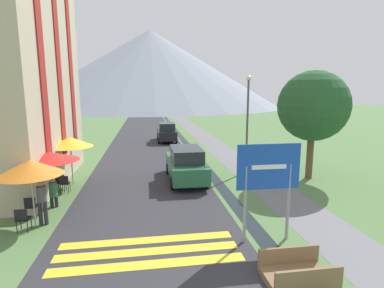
{
  "coord_description": "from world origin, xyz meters",
  "views": [
    {
      "loc": [
        -2.49,
        -4.34,
        4.71
      ],
      "look_at": [
        -0.24,
        10.0,
        2.19
      ],
      "focal_mm": 28.0,
      "sensor_mm": 36.0,
      "label": 1
    }
  ],
  "objects_px": {
    "hotel_building": "(0,57)",
    "parked_car_near": "(186,164)",
    "parked_car_far": "(167,132)",
    "cafe_chair_nearest": "(22,218)",
    "tree_by_path": "(313,106)",
    "cafe_chair_far_left": "(65,182)",
    "cafe_chair_far_right": "(61,181)",
    "cafe_umbrella_rear_yellow": "(70,142)",
    "cafe_umbrella_middle_red": "(49,157)",
    "person_seated_near": "(53,191)",
    "cafe_umbrella_front_orange": "(30,168)",
    "streetlamp": "(247,117)",
    "road_sign": "(268,176)",
    "cafe_chair_near_right": "(31,205)",
    "person_standing_terrace": "(42,199)",
    "footbridge": "(298,273)"
  },
  "relations": [
    {
      "from": "hotel_building",
      "to": "parked_car_near",
      "type": "bearing_deg",
      "value": -5.69
    },
    {
      "from": "parked_car_far",
      "to": "cafe_chair_nearest",
      "type": "distance_m",
      "value": 19.28
    },
    {
      "from": "tree_by_path",
      "to": "cafe_chair_far_left",
      "type": "bearing_deg",
      "value": -177.62
    },
    {
      "from": "parked_car_near",
      "to": "cafe_chair_far_right",
      "type": "bearing_deg",
      "value": -171.53
    },
    {
      "from": "cafe_umbrella_rear_yellow",
      "to": "cafe_umbrella_middle_red",
      "type": "bearing_deg",
      "value": -95.93
    },
    {
      "from": "person_seated_near",
      "to": "cafe_chair_nearest",
      "type": "bearing_deg",
      "value": -99.53
    },
    {
      "from": "person_seated_near",
      "to": "tree_by_path",
      "type": "xyz_separation_m",
      "value": [
        12.7,
        2.31,
        3.27
      ]
    },
    {
      "from": "parked_car_far",
      "to": "cafe_umbrella_front_orange",
      "type": "height_order",
      "value": "cafe_umbrella_front_orange"
    },
    {
      "from": "streetlamp",
      "to": "parked_car_far",
      "type": "bearing_deg",
      "value": 107.78
    },
    {
      "from": "road_sign",
      "to": "cafe_umbrella_front_orange",
      "type": "relative_size",
      "value": 1.31
    },
    {
      "from": "hotel_building",
      "to": "cafe_chair_near_right",
      "type": "distance_m",
      "value": 8.06
    },
    {
      "from": "hotel_building",
      "to": "person_standing_terrace",
      "type": "height_order",
      "value": "hotel_building"
    },
    {
      "from": "parked_car_near",
      "to": "cafe_chair_near_right",
      "type": "xyz_separation_m",
      "value": [
        -6.41,
        -3.98,
        -0.4
      ]
    },
    {
      "from": "cafe_chair_far_right",
      "to": "parked_car_near",
      "type": "bearing_deg",
      "value": -17.2
    },
    {
      "from": "parked_car_near",
      "to": "cafe_chair_nearest",
      "type": "xyz_separation_m",
      "value": [
        -6.29,
        -5.14,
        -0.4
      ]
    },
    {
      "from": "parked_car_far",
      "to": "person_standing_terrace",
      "type": "relative_size",
      "value": 2.49
    },
    {
      "from": "tree_by_path",
      "to": "parked_car_near",
      "type": "bearing_deg",
      "value": 175.01
    },
    {
      "from": "person_standing_terrace",
      "to": "tree_by_path",
      "type": "relative_size",
      "value": 0.28
    },
    {
      "from": "hotel_building",
      "to": "footbridge",
      "type": "relative_size",
      "value": 7.0
    },
    {
      "from": "cafe_umbrella_front_orange",
      "to": "cafe_umbrella_rear_yellow",
      "type": "xyz_separation_m",
      "value": [
        0.16,
        5.02,
        0.06
      ]
    },
    {
      "from": "tree_by_path",
      "to": "cafe_chair_nearest",
      "type": "bearing_deg",
      "value": -160.83
    },
    {
      "from": "road_sign",
      "to": "streetlamp",
      "type": "xyz_separation_m",
      "value": [
        2.11,
        8.07,
        1.16
      ]
    },
    {
      "from": "parked_car_far",
      "to": "cafe_chair_nearest",
      "type": "height_order",
      "value": "parked_car_far"
    },
    {
      "from": "cafe_umbrella_front_orange",
      "to": "parked_car_near",
      "type": "bearing_deg",
      "value": 37.42
    },
    {
      "from": "road_sign",
      "to": "tree_by_path",
      "type": "distance_m",
      "value": 8.37
    },
    {
      "from": "parked_car_near",
      "to": "cafe_chair_far_right",
      "type": "distance_m",
      "value": 6.24
    },
    {
      "from": "streetlamp",
      "to": "tree_by_path",
      "type": "xyz_separation_m",
      "value": [
        3.03,
        -1.73,
        0.66
      ]
    },
    {
      "from": "cafe_umbrella_rear_yellow",
      "to": "streetlamp",
      "type": "relative_size",
      "value": 0.44
    },
    {
      "from": "cafe_umbrella_front_orange",
      "to": "person_standing_terrace",
      "type": "bearing_deg",
      "value": 4.94
    },
    {
      "from": "hotel_building",
      "to": "tree_by_path",
      "type": "height_order",
      "value": "hotel_building"
    },
    {
      "from": "footbridge",
      "to": "person_standing_terrace",
      "type": "distance_m",
      "value": 8.67
    },
    {
      "from": "parked_car_far",
      "to": "cafe_umbrella_rear_yellow",
      "type": "xyz_separation_m",
      "value": [
        -5.81,
        -12.74,
        1.29
      ]
    },
    {
      "from": "parked_car_far",
      "to": "cafe_chair_far_left",
      "type": "xyz_separation_m",
      "value": [
        -5.84,
        -14.24,
        -0.4
      ]
    },
    {
      "from": "streetlamp",
      "to": "cafe_chair_far_left",
      "type": "bearing_deg",
      "value": -166.89
    },
    {
      "from": "cafe_chair_far_left",
      "to": "cafe_umbrella_rear_yellow",
      "type": "relative_size",
      "value": 0.35
    },
    {
      "from": "cafe_chair_far_left",
      "to": "road_sign",
      "type": "bearing_deg",
      "value": -14.44
    },
    {
      "from": "cafe_chair_nearest",
      "to": "cafe_umbrella_middle_red",
      "type": "height_order",
      "value": "cafe_umbrella_middle_red"
    },
    {
      "from": "hotel_building",
      "to": "streetlamp",
      "type": "distance_m",
      "value": 13.12
    },
    {
      "from": "cafe_chair_far_left",
      "to": "tree_by_path",
      "type": "distance_m",
      "value": 13.18
    },
    {
      "from": "cafe_chair_far_right",
      "to": "person_standing_terrace",
      "type": "bearing_deg",
      "value": -110.12
    },
    {
      "from": "hotel_building",
      "to": "footbridge",
      "type": "height_order",
      "value": "hotel_building"
    },
    {
      "from": "cafe_chair_far_left",
      "to": "cafe_chair_nearest",
      "type": "relative_size",
      "value": 1.0
    },
    {
      "from": "parked_car_near",
      "to": "cafe_umbrella_rear_yellow",
      "type": "xyz_separation_m",
      "value": [
        -5.91,
        0.38,
        1.29
      ]
    },
    {
      "from": "cafe_chair_near_right",
      "to": "cafe_chair_nearest",
      "type": "xyz_separation_m",
      "value": [
        0.12,
        -1.16,
        0.0
      ]
    },
    {
      "from": "footbridge",
      "to": "cafe_umbrella_middle_red",
      "type": "distance_m",
      "value": 10.51
    },
    {
      "from": "footbridge",
      "to": "person_standing_terrace",
      "type": "relative_size",
      "value": 1.03
    },
    {
      "from": "footbridge",
      "to": "cafe_chair_near_right",
      "type": "height_order",
      "value": "cafe_chair_near_right"
    },
    {
      "from": "parked_car_far",
      "to": "cafe_chair_near_right",
      "type": "bearing_deg",
      "value": -110.29
    },
    {
      "from": "cafe_chair_nearest",
      "to": "streetlamp",
      "type": "xyz_separation_m",
      "value": [
        10.04,
        6.27,
        2.79
      ]
    },
    {
      "from": "hotel_building",
      "to": "parked_car_far",
      "type": "xyz_separation_m",
      "value": [
        8.9,
        12.22,
        -5.48
      ]
    }
  ]
}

